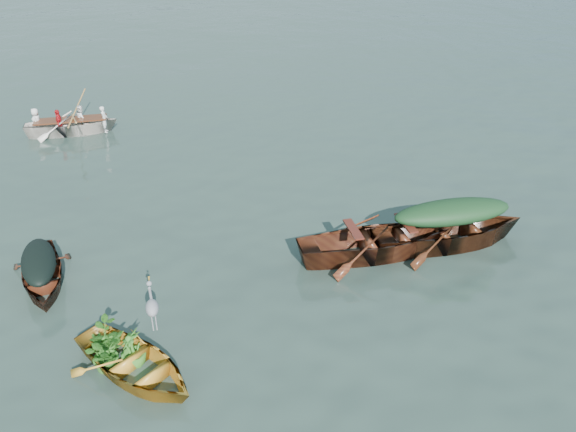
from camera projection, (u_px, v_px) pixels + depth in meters
name	position (u px, v px, depth m)	size (l,w,h in m)	color
ground	(264.00, 271.00, 12.01)	(140.00, 140.00, 0.00)	#2F423A
yellow_dinghy	(136.00, 375.00, 9.37)	(1.37, 3.17, 0.85)	#C07F25
dark_covered_boat	(44.00, 283.00, 11.63)	(1.21, 3.26, 0.79)	#482210
green_tarp_boat	(447.00, 246.00, 12.90)	(1.57, 5.04, 1.22)	#462210
open_wooden_boat	(377.00, 255.00, 12.55)	(1.57, 5.03, 1.22)	#532814
rowed_boat	(73.00, 134.00, 19.15)	(1.27, 4.23, 1.00)	white
dark_tarp_cover	(38.00, 259.00, 11.34)	(0.67, 1.79, 0.40)	black
green_tarp_cover	(452.00, 213.00, 12.48)	(0.86, 2.77, 0.52)	#143319
thwart_benches	(379.00, 231.00, 12.24)	(0.94, 2.52, 0.04)	#461810
heron	(153.00, 315.00, 9.35)	(0.28, 0.40, 0.92)	gray
dinghy_weeds	(110.00, 327.00, 9.32)	(0.70, 0.90, 0.60)	#1F6019
rowers	(68.00, 109.00, 18.72)	(1.14, 2.96, 0.76)	silver
oars	(70.00, 119.00, 18.89)	(2.60, 0.60, 0.06)	#A5783E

